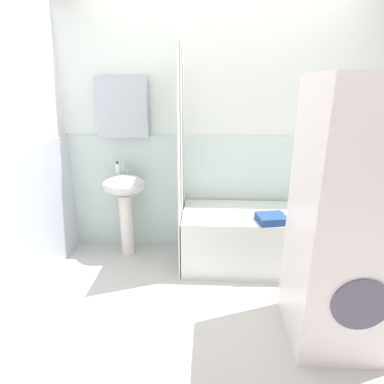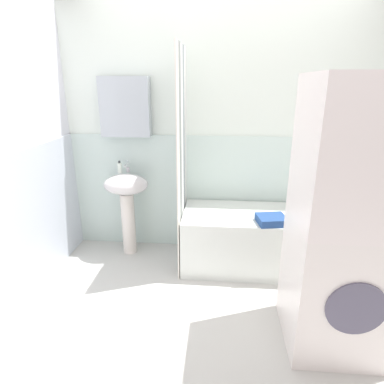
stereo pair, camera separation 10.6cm
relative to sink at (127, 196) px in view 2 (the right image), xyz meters
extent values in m
cube|color=silver|center=(0.93, -1.03, -0.64)|extent=(4.80, 5.60, 0.04)
cube|color=white|center=(0.93, 0.24, 0.58)|extent=(3.60, 0.05, 2.40)
cube|color=silver|center=(0.93, 0.21, -0.02)|extent=(3.60, 0.02, 1.20)
cube|color=silver|center=(0.00, 0.15, 0.85)|extent=(0.48, 0.12, 0.56)
cube|color=white|center=(-0.64, -0.69, 0.58)|extent=(0.05, 1.81, 2.40)
cube|color=silver|center=(-0.61, -0.69, -0.02)|extent=(0.02, 1.81, 1.20)
cylinder|color=silver|center=(0.00, 0.00, -0.30)|extent=(0.14, 0.14, 0.64)
ellipsoid|color=silver|center=(0.00, 0.00, 0.12)|extent=(0.44, 0.34, 0.20)
cylinder|color=silver|center=(0.00, 0.10, 0.25)|extent=(0.03, 0.03, 0.05)
cylinder|color=silver|center=(0.00, 0.05, 0.30)|extent=(0.02, 0.10, 0.02)
sphere|color=silver|center=(0.00, 0.10, 0.33)|extent=(0.03, 0.03, 0.03)
cylinder|color=white|center=(-0.07, 0.06, 0.28)|extent=(0.05, 0.05, 0.10)
sphere|color=#292E2F|center=(-0.07, 0.06, 0.34)|extent=(0.02, 0.02, 0.02)
cube|color=silver|center=(1.31, -0.14, -0.35)|extent=(1.44, 0.66, 0.54)
cube|color=white|center=(0.58, -0.40, 0.38)|extent=(0.01, 0.13, 2.00)
cube|color=gray|center=(0.58, -0.27, 0.38)|extent=(0.01, 0.13, 2.00)
cube|color=white|center=(0.58, -0.14, 0.38)|extent=(0.01, 0.13, 2.00)
cube|color=gray|center=(0.58, -0.01, 0.38)|extent=(0.01, 0.13, 2.00)
cube|color=white|center=(0.58, 0.12, 0.38)|extent=(0.01, 0.13, 2.00)
cylinder|color=gold|center=(1.93, 0.10, -0.02)|extent=(0.04, 0.04, 0.13)
cylinder|color=#2B2A2C|center=(1.93, 0.10, 0.06)|extent=(0.03, 0.03, 0.02)
cylinder|color=#2B7C55|center=(1.81, 0.10, -0.02)|extent=(0.05, 0.05, 0.13)
cylinder|color=#1F212C|center=(1.81, 0.10, 0.06)|extent=(0.03, 0.03, 0.02)
cube|color=navy|center=(1.38, -0.35, -0.05)|extent=(0.28, 0.25, 0.06)
cube|color=white|center=(1.71, -1.07, -0.18)|extent=(0.62, 0.62, 0.88)
cube|color=white|center=(1.71, -1.07, 0.70)|extent=(0.62, 0.62, 0.88)
cylinder|color=#534F64|center=(1.71, -1.38, -0.14)|extent=(0.34, 0.01, 0.34)
camera|label=1|loc=(0.82, -2.99, 1.08)|focal=30.37mm
camera|label=2|loc=(0.92, -2.98, 1.08)|focal=30.37mm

